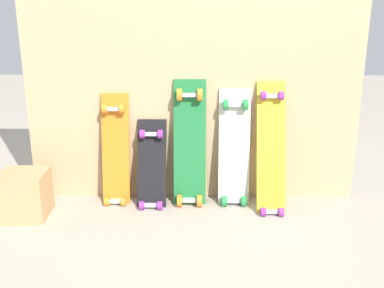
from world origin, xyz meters
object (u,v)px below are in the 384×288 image
skateboard_black (152,169)px  wooden_crate (24,194)px  skateboard_white (234,153)px  skateboard_orange (116,155)px  skateboard_green (190,148)px  skateboard_yellow (271,154)px

skateboard_black → wooden_crate: size_ratio=2.24×
skateboard_white → wooden_crate: skateboard_white is taller
skateboard_orange → skateboard_green: 0.45m
skateboard_white → wooden_crate: (-1.19, -0.22, -0.18)m
skateboard_orange → wooden_crate: bearing=-155.6°
skateboard_yellow → wooden_crate: (-1.40, -0.15, -0.20)m
wooden_crate → skateboard_green: bearing=13.1°
skateboard_green → skateboard_white: (0.26, 0.01, -0.03)m
skateboard_orange → skateboard_white: bearing=0.3°
skateboard_orange → skateboard_yellow: (0.92, -0.07, 0.04)m
skateboard_black → skateboard_yellow: size_ratio=0.71×
skateboard_yellow → wooden_crate: size_ratio=3.13×
skateboard_green → skateboard_yellow: size_ratio=0.99×
skateboard_green → wooden_crate: (-0.93, -0.22, -0.21)m
skateboard_orange → skateboard_black: size_ratio=1.26×
skateboard_green → skateboard_yellow: 0.48m
skateboard_black → skateboard_orange: bearing=171.4°
skateboard_orange → skateboard_white: 0.71m
skateboard_white → wooden_crate: 1.22m
skateboard_black → skateboard_green: 0.26m
skateboard_black → skateboard_white: 0.50m
skateboard_black → skateboard_yellow: skateboard_yellow is taller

